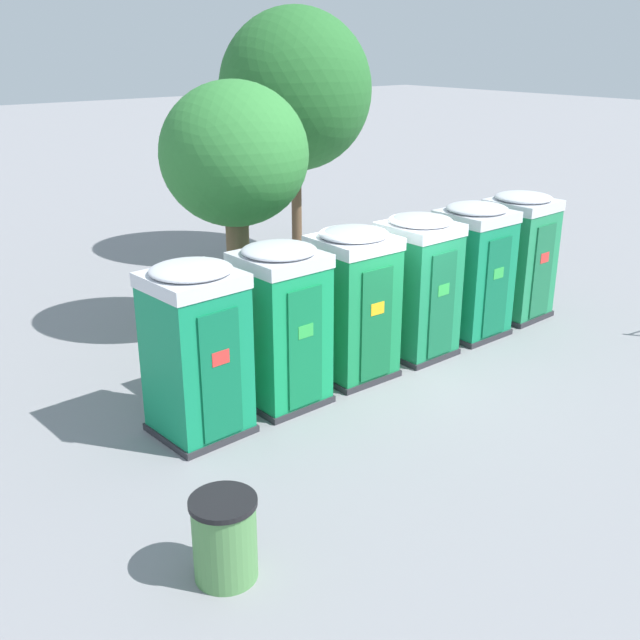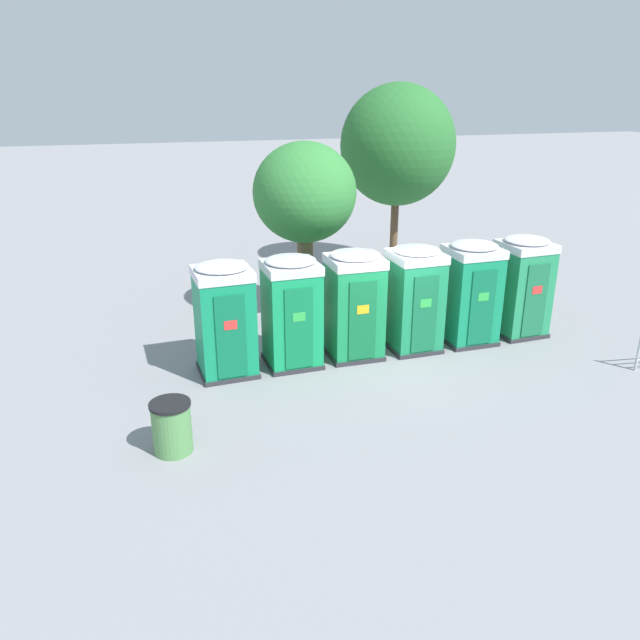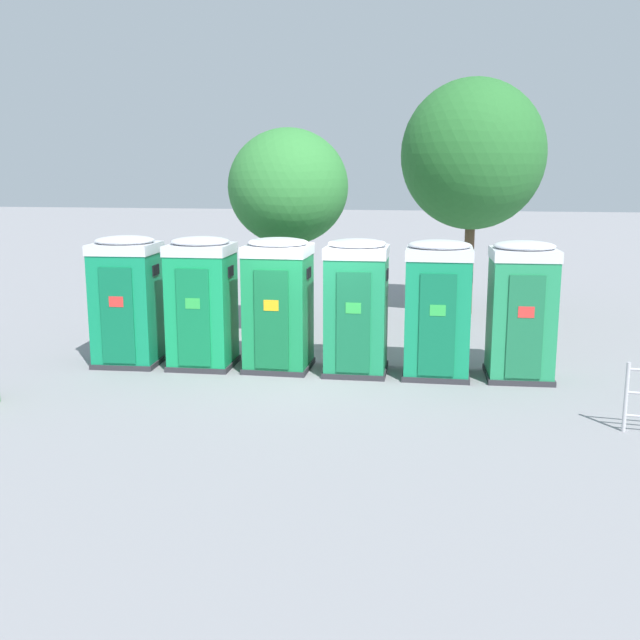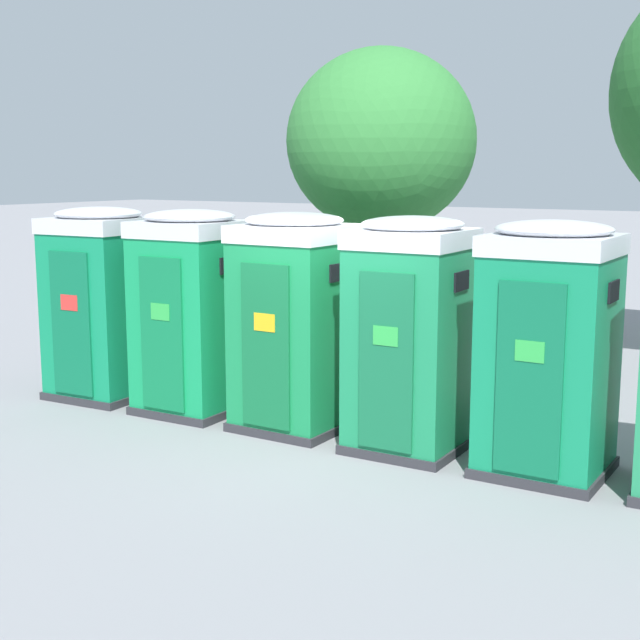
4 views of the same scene
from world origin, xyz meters
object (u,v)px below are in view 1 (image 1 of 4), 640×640
at_px(portapotty_3, 418,285).
at_px(street_tree_1, 295,90).
at_px(portapotty_2, 353,303).
at_px(portapotty_4, 473,270).
at_px(street_tree_0, 234,157).
at_px(portapotty_1, 281,324).
at_px(portapotty_0, 196,350).
at_px(portapotty_5, 518,255).
at_px(trash_can, 225,538).

distance_m(portapotty_3, street_tree_1, 7.40).
distance_m(portapotty_2, street_tree_1, 7.97).
distance_m(portapotty_3, portapotty_4, 1.51).
xyz_separation_m(portapotty_2, street_tree_0, (-0.40, 2.82, 2.08)).
relative_size(portapotty_2, street_tree_1, 0.42).
bearing_deg(portapotty_1, portapotty_0, -177.70).
relative_size(portapotty_0, street_tree_1, 0.42).
relative_size(street_tree_0, street_tree_1, 0.77).
height_order(portapotty_3, street_tree_1, street_tree_1).
bearing_deg(street_tree_0, portapotty_1, -110.94).
bearing_deg(street_tree_0, portapotty_2, -81.83).
bearing_deg(portapotty_3, portapotty_0, -178.63).
bearing_deg(portapotty_0, portapotty_3, 1.37).
distance_m(portapotty_0, street_tree_1, 9.81).
distance_m(portapotty_1, portapotty_5, 6.02).
bearing_deg(portapotty_2, portapotty_4, 0.36).
bearing_deg(portapotty_3, portapotty_4, 1.13).
bearing_deg(street_tree_0, portapotty_5, -28.78).
height_order(street_tree_1, trash_can, street_tree_1).
bearing_deg(street_tree_1, portapotty_3, -108.76).
xyz_separation_m(portapotty_3, trash_can, (-5.90, -3.02, -0.80)).
xyz_separation_m(portapotty_5, street_tree_1, (-0.82, 6.32, 2.89)).
height_order(portapotty_5, street_tree_0, street_tree_0).
xyz_separation_m(portapotty_4, portapotty_5, (1.50, 0.09, 0.00)).
relative_size(portapotty_1, portapotty_5, 1.00).
bearing_deg(portapotty_5, portapotty_2, -178.56).
bearing_deg(trash_can, portapotty_4, 22.35).
bearing_deg(portapotty_3, trash_can, -152.94).
distance_m(portapotty_2, portapotty_4, 3.01).
bearing_deg(portapotty_1, portapotty_4, 0.98).
bearing_deg(street_tree_1, portapotty_5, -82.61).
bearing_deg(portapotty_0, portapotty_5, 1.77).
relative_size(portapotty_5, street_tree_1, 0.42).
relative_size(portapotty_4, trash_can, 2.68).
relative_size(portapotty_4, portapotty_5, 1.00).
height_order(portapotty_1, portapotty_2, same).
xyz_separation_m(portapotty_5, trash_can, (-8.91, -3.14, -0.80)).
xyz_separation_m(portapotty_2, portapotty_5, (4.52, 0.11, 0.00)).
relative_size(portapotty_0, portapotty_1, 1.00).
height_order(portapotty_2, street_tree_0, street_tree_0).
bearing_deg(street_tree_0, trash_can, -124.35).
relative_size(portapotty_3, portapotty_4, 1.00).
relative_size(portapotty_5, street_tree_0, 0.54).
height_order(portapotty_1, street_tree_0, street_tree_0).
xyz_separation_m(street_tree_0, trash_can, (-3.99, -5.84, -2.89)).
height_order(portapotty_0, portapotty_5, same).
bearing_deg(portapotty_1, portapotty_5, 1.64).
height_order(portapotty_4, portapotty_5, same).
xyz_separation_m(portapotty_1, street_tree_1, (5.20, 6.49, 2.89)).
distance_m(portapotty_0, portapotty_1, 1.51).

